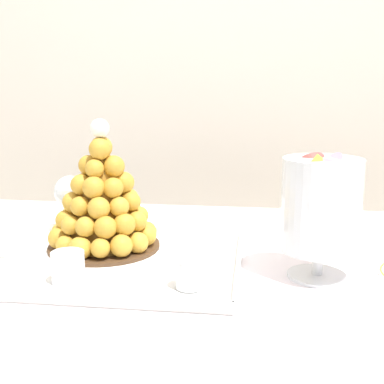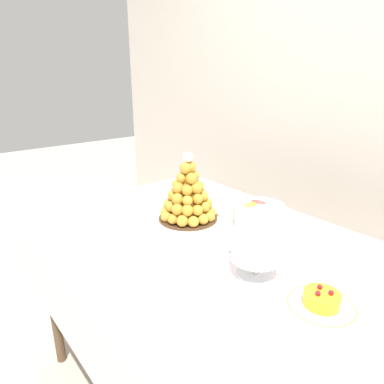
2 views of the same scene
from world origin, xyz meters
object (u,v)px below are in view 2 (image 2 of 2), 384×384
(croquembouche, at_px, (188,195))
(wine_glass, at_px, (191,185))
(dessert_cup_mid_left, at_px, (146,225))
(dessert_cup_left, at_px, (117,208))
(fruit_tart_plate, at_px, (321,302))
(serving_tray, at_px, (171,224))
(creme_brulee_ramekin, at_px, (153,205))
(macaron_goblet, at_px, (258,233))
(dessert_cup_centre, at_px, (183,247))

(croquembouche, distance_m, wine_glass, 0.16)
(dessert_cup_mid_left, bearing_deg, dessert_cup_left, -178.81)
(wine_glass, bearing_deg, fruit_tart_plate, -13.19)
(dessert_cup_left, relative_size, dessert_cup_mid_left, 0.95)
(serving_tray, distance_m, creme_brulee_ramekin, 0.19)
(macaron_goblet, bearing_deg, wine_glass, 160.19)
(creme_brulee_ramekin, relative_size, macaron_goblet, 0.33)
(dessert_cup_mid_left, bearing_deg, croquembouche, 88.31)
(dessert_cup_left, bearing_deg, fruit_tart_plate, 8.33)
(dessert_cup_centre, bearing_deg, croquembouche, 138.37)
(serving_tray, height_order, croquembouche, croquembouche)
(dessert_cup_left, bearing_deg, dessert_cup_mid_left, 1.19)
(serving_tray, bearing_deg, wine_glass, 119.46)
(serving_tray, relative_size, dessert_cup_centre, 11.69)
(serving_tray, bearing_deg, fruit_tart_plate, 0.83)
(serving_tray, distance_m, dessert_cup_centre, 0.25)
(dessert_cup_mid_left, bearing_deg, dessert_cup_centre, 1.49)
(croquembouche, relative_size, dessert_cup_mid_left, 4.70)
(dessert_cup_left, height_order, dessert_cup_centre, dessert_cup_left)
(fruit_tart_plate, bearing_deg, dessert_cup_centre, -164.84)
(fruit_tart_plate, bearing_deg, dessert_cup_mid_left, -169.26)
(fruit_tart_plate, bearing_deg, serving_tray, -179.17)
(creme_brulee_ramekin, distance_m, fruit_tart_plate, 0.86)
(dessert_cup_left, bearing_deg, macaron_goblet, 9.08)
(fruit_tart_plate, relative_size, wine_glass, 1.24)
(dessert_cup_left, relative_size, dessert_cup_centre, 1.09)
(dessert_cup_left, height_order, dessert_cup_mid_left, dessert_cup_mid_left)
(croquembouche, xyz_separation_m, dessert_cup_centre, (0.22, -0.19, -0.08))
(macaron_goblet, relative_size, wine_glass, 1.69)
(croquembouche, xyz_separation_m, macaron_goblet, (0.45, -0.09, 0.03))
(wine_glass, bearing_deg, dessert_cup_left, -111.05)
(dessert_cup_centre, xyz_separation_m, fruit_tart_plate, (0.45, 0.12, -0.02))
(serving_tray, relative_size, macaron_goblet, 2.50)
(croquembouche, height_order, macaron_goblet, croquembouche)
(dessert_cup_left, distance_m, fruit_tart_plate, 0.91)
(dessert_cup_centre, height_order, fruit_tart_plate, dessert_cup_centre)
(fruit_tart_plate, xyz_separation_m, wine_glass, (-0.78, 0.18, 0.09))
(dessert_cup_left, xyz_separation_m, fruit_tart_plate, (0.90, 0.13, -0.02))
(serving_tray, bearing_deg, dessert_cup_mid_left, -89.57)
(croquembouche, bearing_deg, dessert_cup_mid_left, -91.69)
(wine_glass, bearing_deg, creme_brulee_ramekin, -116.59)
(dessert_cup_mid_left, height_order, wine_glass, wine_glass)
(macaron_goblet, bearing_deg, dessert_cup_centre, -157.09)
(macaron_goblet, height_order, fruit_tart_plate, macaron_goblet)
(croquembouche, relative_size, creme_brulee_ramekin, 3.49)
(croquembouche, relative_size, wine_glass, 1.93)
(dessert_cup_left, distance_m, macaron_goblet, 0.71)
(macaron_goblet, bearing_deg, dessert_cup_mid_left, -167.05)
(croquembouche, bearing_deg, wine_glass, 136.03)
(croquembouche, xyz_separation_m, fruit_tart_plate, (0.67, -0.07, -0.10))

